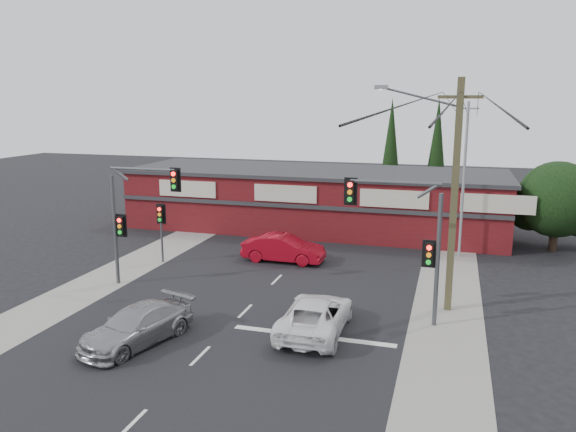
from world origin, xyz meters
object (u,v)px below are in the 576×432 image
(white_suv, at_px, (315,315))
(shop_building, at_px, (315,199))
(red_sedan, at_px, (283,248))
(utility_pole, at_px, (451,189))
(silver_suv, at_px, (137,326))

(white_suv, height_order, shop_building, shop_building)
(red_sedan, height_order, utility_pole, utility_pole)
(white_suv, height_order, red_sedan, red_sedan)
(silver_suv, bearing_deg, red_sedan, 96.65)
(white_suv, xyz_separation_m, silver_suv, (-6.24, -2.92, -0.01))
(shop_building, bearing_deg, utility_pole, -56.24)
(shop_building, distance_m, utility_pole, 17.15)
(red_sedan, relative_size, utility_pole, 0.47)
(white_suv, distance_m, utility_pole, 7.89)
(shop_building, height_order, utility_pole, utility_pole)
(white_suv, height_order, utility_pole, utility_pole)
(white_suv, xyz_separation_m, red_sedan, (-4.12, 9.17, 0.06))
(utility_pole, bearing_deg, shop_building, 123.76)
(silver_suv, height_order, shop_building, shop_building)
(white_suv, height_order, silver_suv, white_suv)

